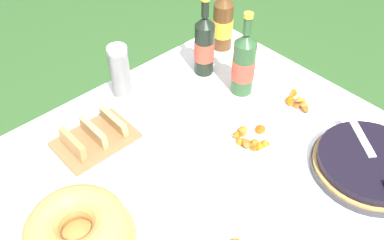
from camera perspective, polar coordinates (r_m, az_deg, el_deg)
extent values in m
cube|color=brown|center=(1.35, -0.69, -8.72)|extent=(1.48, 1.14, 0.03)
cylinder|color=brown|center=(2.19, 3.67, 3.06)|extent=(0.06, 0.06, 0.66)
cube|color=white|center=(1.34, -0.70, -8.19)|extent=(1.49, 1.15, 0.00)
cube|color=white|center=(1.71, -13.61, 2.06)|extent=(1.49, 0.00, 0.10)
cube|color=white|center=(1.81, 17.11, 3.73)|extent=(0.00, 1.15, 0.10)
cylinder|color=#38383D|center=(1.46, 22.42, -5.91)|extent=(0.36, 0.36, 0.02)
cylinder|color=tan|center=(1.45, 22.57, -5.53)|extent=(0.35, 0.35, 0.01)
cylinder|color=black|center=(1.44, 22.77, -5.03)|extent=(0.33, 0.33, 0.03)
cube|color=silver|center=(1.48, 21.55, -1.90)|extent=(0.13, 0.17, 0.00)
cylinder|color=tan|center=(1.25, -14.70, -15.19)|extent=(0.31, 0.31, 0.01)
torus|color=tan|center=(1.21, -15.15, -13.90)|extent=(0.28, 0.28, 0.10)
cylinder|color=white|center=(1.61, -9.33, 4.64)|extent=(0.07, 0.07, 0.09)
cylinder|color=white|center=(1.61, -9.38, 5.00)|extent=(0.07, 0.07, 0.09)
cylinder|color=white|center=(1.60, -9.44, 5.37)|extent=(0.07, 0.07, 0.09)
cylinder|color=white|center=(1.59, -9.49, 5.73)|extent=(0.07, 0.07, 0.09)
cylinder|color=white|center=(1.58, -9.54, 6.10)|extent=(0.07, 0.07, 0.09)
cylinder|color=white|center=(1.57, -9.60, 6.48)|extent=(0.07, 0.07, 0.09)
cylinder|color=white|center=(1.57, -9.65, 6.86)|extent=(0.07, 0.07, 0.09)
cylinder|color=white|center=(1.56, -9.71, 7.24)|extent=(0.07, 0.07, 0.09)
cylinder|color=white|center=(1.55, -9.76, 7.63)|extent=(0.07, 0.07, 0.09)
cylinder|color=white|center=(1.54, -9.82, 8.02)|extent=(0.07, 0.07, 0.09)
torus|color=white|center=(1.52, -10.04, 9.47)|extent=(0.07, 0.07, 0.01)
cylinder|color=#2D562D|center=(1.59, 6.86, 6.93)|extent=(0.08, 0.08, 0.21)
cylinder|color=#E54C38|center=(1.59, 6.84, 6.80)|extent=(0.08, 0.08, 0.08)
cone|color=#2D562D|center=(1.52, 7.25, 10.69)|extent=(0.08, 0.08, 0.04)
cylinder|color=#2D562D|center=(1.49, 7.42, 12.32)|extent=(0.03, 0.03, 0.07)
cylinder|color=gold|center=(1.47, 7.57, 13.67)|extent=(0.03, 0.03, 0.02)
cylinder|color=brown|center=(1.83, 4.11, 12.37)|extent=(0.08, 0.08, 0.20)
cylinder|color=yellow|center=(1.83, 4.10, 12.26)|extent=(0.09, 0.09, 0.08)
cone|color=brown|center=(1.77, 4.31, 15.65)|extent=(0.08, 0.08, 0.04)
cylinder|color=black|center=(1.68, 1.64, 9.40)|extent=(0.08, 0.08, 0.21)
cylinder|color=#E54C38|center=(1.68, 1.64, 9.28)|extent=(0.08, 0.08, 0.08)
cone|color=black|center=(1.61, 1.73, 13.06)|extent=(0.08, 0.08, 0.04)
cylinder|color=black|center=(1.59, 1.77, 14.63)|extent=(0.03, 0.03, 0.07)
cylinder|color=white|center=(1.44, 8.18, -3.33)|extent=(0.23, 0.23, 0.01)
torus|color=white|center=(1.44, 8.22, -3.11)|extent=(0.22, 0.22, 0.01)
cone|color=#BE6F1F|center=(1.45, 6.51, -1.38)|extent=(0.05, 0.05, 0.05)
cone|color=#B26B0F|center=(1.41, 9.00, -3.20)|extent=(0.05, 0.05, 0.03)
cone|color=#C56B20|center=(1.42, 8.20, -2.97)|extent=(0.05, 0.04, 0.04)
cone|color=#D05811|center=(1.46, 9.09, -1.02)|extent=(0.05, 0.05, 0.03)
cone|color=#C36819|center=(1.43, 8.25, -2.86)|extent=(0.05, 0.05, 0.04)
cone|color=#CC5A13|center=(1.42, 6.93, -2.65)|extent=(0.04, 0.04, 0.04)
cone|color=#C4711C|center=(1.42, 6.26, -2.83)|extent=(0.04, 0.04, 0.04)
cone|color=#AC5A0F|center=(1.43, 6.08, -1.77)|extent=(0.04, 0.04, 0.03)
cone|color=#CD5517|center=(1.41, 8.35, -3.75)|extent=(0.04, 0.04, 0.03)
cone|color=#C4661A|center=(1.43, 9.69, -2.82)|extent=(0.05, 0.05, 0.03)
cone|color=#CD6924|center=(1.41, 7.47, -3.10)|extent=(0.03, 0.03, 0.03)
cylinder|color=white|center=(1.60, 14.01, 1.50)|extent=(0.22, 0.22, 0.01)
torus|color=white|center=(1.60, 14.06, 1.71)|extent=(0.22, 0.22, 0.01)
cone|color=#A6501C|center=(1.60, 13.96, 1.89)|extent=(0.04, 0.04, 0.03)
cone|color=#C04E14|center=(1.58, 15.00, 1.54)|extent=(0.04, 0.05, 0.04)
cone|color=#BE6911|center=(1.63, 13.59, 3.69)|extent=(0.04, 0.04, 0.04)
cone|color=#AB4B16|center=(1.60, 13.21, 2.37)|extent=(0.04, 0.04, 0.03)
cone|color=#A95E08|center=(1.59, 12.79, 2.74)|extent=(0.04, 0.04, 0.04)
cone|color=#B7681E|center=(1.60, 14.75, 2.22)|extent=(0.05, 0.05, 0.03)
cone|color=#C66818|center=(1.62, 14.67, 2.61)|extent=(0.04, 0.04, 0.03)
cone|color=#B3440B|center=(1.60, 14.83, 1.92)|extent=(0.04, 0.05, 0.03)
cone|color=#CD5F0F|center=(1.60, 13.14, 2.91)|extent=(0.04, 0.04, 0.04)
cone|color=#C47722|center=(1.60, 14.08, 2.89)|extent=(0.05, 0.05, 0.03)
cube|color=olive|center=(1.47, -12.76, -2.60)|extent=(0.26, 0.18, 0.02)
cube|color=#B2844C|center=(1.43, -15.64, -3.14)|extent=(0.03, 0.14, 0.06)
cube|color=tan|center=(1.45, -12.97, -1.61)|extent=(0.02, 0.14, 0.06)
cube|color=tan|center=(1.48, -10.40, -0.14)|extent=(0.03, 0.14, 0.06)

